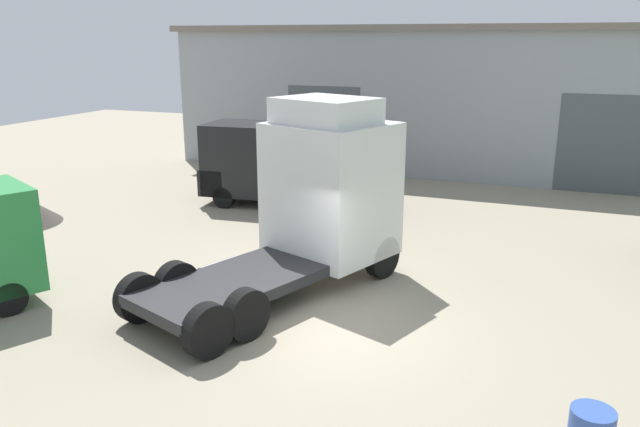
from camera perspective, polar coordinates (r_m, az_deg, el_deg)
The scene contains 5 objects.
ground_plane at distance 12.51m, azimuth 0.93°, elevation -10.50°, with size 60.00×60.00×0.00m, color gray.
warehouse_building at distance 28.97m, azimuth 13.53°, elevation 10.40°, with size 25.15×8.64×6.03m.
tractor_unit_white at distance 14.40m, azimuth -0.22°, elevation 1.56°, with size 4.59×6.81×4.24m.
delivery_van_black at distance 21.06m, azimuth -3.24°, elevation 4.69°, with size 5.91×2.51×2.75m.
gravel_pile at distance 21.29m, azimuth -26.27°, elevation 0.51°, with size 2.79×2.79×1.05m.
Camera 1 is at (3.83, -10.54, 5.55)m, focal length 35.00 mm.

